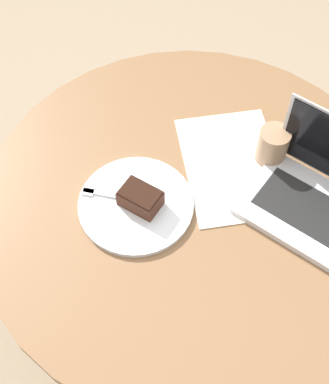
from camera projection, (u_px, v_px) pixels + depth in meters
The scene contains 8 objects.
ground_plane at pixel (184, 308), 1.84m from camera, with size 12.00×12.00×0.00m, color gray.
dining_table at pixel (190, 235), 1.41m from camera, with size 1.00×1.00×0.70m.
paper_document at pixel (233, 165), 1.30m from camera, with size 0.39×0.33×0.00m.
plate at pixel (136, 205), 1.24m from camera, with size 0.27×0.27×0.01m.
cake_slice at pixel (140, 198), 1.21m from camera, with size 0.09×0.11×0.05m.
fork at pixel (110, 195), 1.24m from camera, with size 0.03×0.17×0.00m.
coffee_glass at pixel (273, 146), 1.28m from camera, with size 0.07×0.07×0.10m.
laptop at pixel (323, 199), 1.21m from camera, with size 0.33×0.39×0.21m.
Camera 1 is at (-0.68, -0.07, 1.76)m, focal length 50.00 mm.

